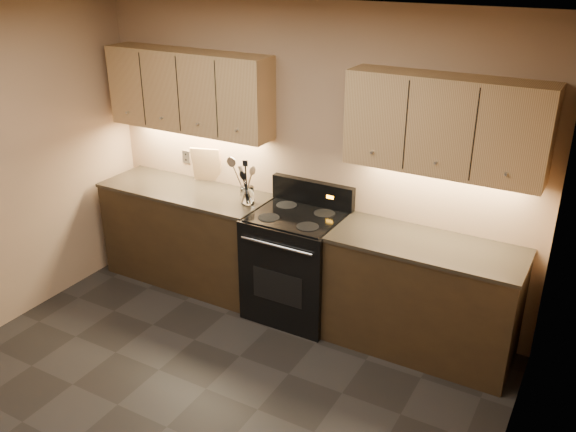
# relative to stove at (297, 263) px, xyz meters

# --- Properties ---
(floor) EXTENTS (4.00, 4.00, 0.00)m
(floor) POSITION_rel_stove_xyz_m (-0.08, -1.68, -0.48)
(floor) COLOR black
(floor) RESTS_ON ground
(ceiling) EXTENTS (4.00, 4.00, 0.00)m
(ceiling) POSITION_rel_stove_xyz_m (-0.08, -1.68, 2.12)
(ceiling) COLOR silver
(ceiling) RESTS_ON wall_back
(wall_back) EXTENTS (4.00, 0.04, 2.60)m
(wall_back) POSITION_rel_stove_xyz_m (-0.08, 0.32, 0.82)
(wall_back) COLOR #A48260
(wall_back) RESTS_ON ground
(wall_right) EXTENTS (0.04, 4.00, 2.60)m
(wall_right) POSITION_rel_stove_xyz_m (1.92, -1.68, 0.82)
(wall_right) COLOR #A48260
(wall_right) RESTS_ON ground
(counter_left) EXTENTS (1.62, 0.62, 0.93)m
(counter_left) POSITION_rel_stove_xyz_m (-1.18, 0.02, -0.01)
(counter_left) COLOR black
(counter_left) RESTS_ON ground
(counter_right) EXTENTS (1.46, 0.62, 0.93)m
(counter_right) POSITION_rel_stove_xyz_m (1.10, 0.02, -0.01)
(counter_right) COLOR black
(counter_right) RESTS_ON ground
(stove) EXTENTS (0.76, 0.68, 1.14)m
(stove) POSITION_rel_stove_xyz_m (0.00, 0.00, 0.00)
(stove) COLOR black
(stove) RESTS_ON ground
(upper_cab_left) EXTENTS (1.60, 0.30, 0.70)m
(upper_cab_left) POSITION_rel_stove_xyz_m (-1.18, 0.17, 1.32)
(upper_cab_left) COLOR tan
(upper_cab_left) RESTS_ON wall_back
(upper_cab_right) EXTENTS (1.44, 0.30, 0.70)m
(upper_cab_right) POSITION_rel_stove_xyz_m (1.10, 0.17, 1.32)
(upper_cab_right) COLOR tan
(upper_cab_right) RESTS_ON wall_back
(outlet_plate) EXTENTS (0.08, 0.01, 0.12)m
(outlet_plate) POSITION_rel_stove_xyz_m (-1.38, 0.31, 0.64)
(outlet_plate) COLOR #B2B5BA
(outlet_plate) RESTS_ON wall_back
(utensil_crock) EXTENTS (0.14, 0.14, 0.15)m
(utensil_crock) POSITION_rel_stove_xyz_m (-0.50, 0.02, 0.52)
(utensil_crock) COLOR white
(utensil_crock) RESTS_ON counter_left
(cutting_board) EXTENTS (0.29, 0.18, 0.34)m
(cutting_board) POSITION_rel_stove_xyz_m (-1.11, 0.27, 0.62)
(cutting_board) COLOR tan
(cutting_board) RESTS_ON counter_left
(wooden_spoon) EXTENTS (0.15, 0.09, 0.34)m
(wooden_spoon) POSITION_rel_stove_xyz_m (-0.53, 0.00, 0.63)
(wooden_spoon) COLOR tan
(wooden_spoon) RESTS_ON utensil_crock
(black_spoon) EXTENTS (0.07, 0.15, 0.31)m
(black_spoon) POSITION_rel_stove_xyz_m (-0.50, 0.04, 0.62)
(black_spoon) COLOR black
(black_spoon) RESTS_ON utensil_crock
(black_turner) EXTENTS (0.13, 0.13, 0.39)m
(black_turner) POSITION_rel_stove_xyz_m (-0.48, -0.01, 0.66)
(black_turner) COLOR black
(black_turner) RESTS_ON utensil_crock
(steel_spatula) EXTENTS (0.20, 0.11, 0.34)m
(steel_spatula) POSITION_rel_stove_xyz_m (-0.47, 0.03, 0.63)
(steel_spatula) COLOR silver
(steel_spatula) RESTS_ON utensil_crock
(steel_skimmer) EXTENTS (0.25, 0.10, 0.40)m
(steel_skimmer) POSITION_rel_stove_xyz_m (-0.48, 0.00, 0.67)
(steel_skimmer) COLOR silver
(steel_skimmer) RESTS_ON utensil_crock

